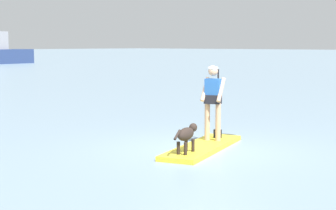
% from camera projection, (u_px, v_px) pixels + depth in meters
% --- Properties ---
extents(ground_plane, '(400.00, 400.00, 0.00)m').
position_uv_depth(ground_plane, '(203.00, 150.00, 11.81)').
color(ground_plane, gray).
extents(paddleboard, '(3.41, 1.71, 0.10)m').
position_uv_depth(paddleboard, '(206.00, 146.00, 12.01)').
color(paddleboard, yellow).
rests_on(paddleboard, ground_plane).
extents(person_paddler, '(0.67, 0.57, 1.69)m').
position_uv_depth(person_paddler, '(213.00, 97.00, 12.27)').
color(person_paddler, tan).
rests_on(person_paddler, paddleboard).
extents(dog, '(1.09, 0.42, 0.55)m').
position_uv_depth(dog, '(187.00, 134.00, 10.95)').
color(dog, '#2D231E').
rests_on(dog, paddleboard).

